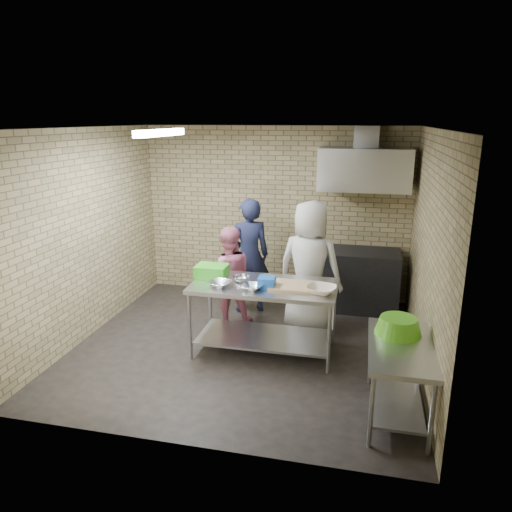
{
  "coord_description": "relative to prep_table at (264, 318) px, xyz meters",
  "views": [
    {
      "loc": [
        1.38,
        -5.44,
        2.81
      ],
      "look_at": [
        0.1,
        0.2,
        1.15
      ],
      "focal_mm": 33.9,
      "sensor_mm": 36.0,
      "label": 1
    }
  ],
  "objects": [
    {
      "name": "green_crate",
      "position": [
        -0.7,
        0.12,
        0.52
      ],
      "size": [
        0.39,
        0.29,
        0.16
      ],
      "primitive_type": "cube",
      "color": "green",
      "rests_on": "prep_table"
    },
    {
      "name": "hood_duct",
      "position": [
        1.09,
        1.9,
        2.11
      ],
      "size": [
        0.35,
        0.3,
        0.3
      ],
      "primitive_type": "cube",
      "color": "#A5A8AD",
      "rests_on": "back_wall"
    },
    {
      "name": "right_wall",
      "position": [
        1.84,
        0.05,
        0.91
      ],
      "size": [
        0.06,
        4.0,
        2.7
      ],
      "primitive_type": "cube",
      "color": "tan",
      "rests_on": "ground"
    },
    {
      "name": "floor",
      "position": [
        -0.26,
        0.05,
        -0.44
      ],
      "size": [
        4.2,
        4.2,
        0.0
      ],
      "primitive_type": "plane",
      "color": "black",
      "rests_on": "ground"
    },
    {
      "name": "mixing_bowl_b",
      "position": [
        -0.3,
        0.05,
        0.47
      ],
      "size": [
        0.25,
        0.25,
        0.07
      ],
      "primitive_type": "imported",
      "rotation": [
        0.0,
        0.0,
        -0.23
      ],
      "color": "#ADAFB4",
      "rests_on": "prep_table"
    },
    {
      "name": "side_counter",
      "position": [
        1.54,
        -1.05,
        -0.06
      ],
      "size": [
        0.6,
        1.2,
        0.75
      ],
      "primitive_type": "cube",
      "color": "silver",
      "rests_on": "floor"
    },
    {
      "name": "ceiling",
      "position": [
        -0.26,
        0.05,
        2.26
      ],
      "size": [
        4.2,
        4.2,
        0.0
      ],
      "primitive_type": "plane",
      "rotation": [
        3.14,
        0.0,
        0.0
      ],
      "color": "black",
      "rests_on": "ground"
    },
    {
      "name": "bottle_green",
      "position": [
        1.54,
        1.94,
        1.58
      ],
      "size": [
        0.06,
        0.06,
        0.15
      ],
      "primitive_type": "cylinder",
      "color": "green",
      "rests_on": "wall_shelf"
    },
    {
      "name": "cutting_board",
      "position": [
        0.35,
        -0.02,
        0.45
      ],
      "size": [
        0.54,
        0.41,
        0.03
      ],
      "primitive_type": "cube",
      "color": "tan",
      "rests_on": "prep_table"
    },
    {
      "name": "woman_pink",
      "position": [
        -0.65,
        0.7,
        0.26
      ],
      "size": [
        0.82,
        0.72,
        1.4
      ],
      "primitive_type": "imported",
      "rotation": [
        0.0,
        0.0,
        3.48
      ],
      "color": "#CB6B8A",
      "rests_on": "floor"
    },
    {
      "name": "green_basin",
      "position": [
        1.52,
        -0.8,
        0.4
      ],
      "size": [
        0.46,
        0.46,
        0.17
      ],
      "primitive_type": null,
      "color": "#59C626",
      "rests_on": "side_counter"
    },
    {
      "name": "mixing_bowl_c",
      "position": [
        -0.1,
        -0.22,
        0.47
      ],
      "size": [
        0.3,
        0.3,
        0.06
      ],
      "primitive_type": "imported",
      "rotation": [
        0.0,
        0.0,
        -0.23
      ],
      "color": "silver",
      "rests_on": "prep_table"
    },
    {
      "name": "range_hood",
      "position": [
        1.09,
        1.75,
        1.66
      ],
      "size": [
        1.3,
        0.6,
        0.6
      ],
      "primitive_type": "cube",
      "color": "silver",
      "rests_on": "back_wall"
    },
    {
      "name": "stove",
      "position": [
        1.09,
        1.7,
        0.01
      ],
      "size": [
        1.2,
        0.7,
        0.9
      ],
      "primitive_type": "cube",
      "color": "black",
      "rests_on": "floor"
    },
    {
      "name": "prep_table",
      "position": [
        0.0,
        0.0,
        0.0
      ],
      "size": [
        1.75,
        0.88,
        0.88
      ],
      "primitive_type": "cube",
      "color": "silver",
      "rests_on": "floor"
    },
    {
      "name": "ceramic_bowl",
      "position": [
        0.7,
        -0.15,
        0.48
      ],
      "size": [
        0.4,
        0.4,
        0.08
      ],
      "primitive_type": "imported",
      "rotation": [
        0.0,
        0.0,
        -0.23
      ],
      "color": "beige",
      "rests_on": "prep_table"
    },
    {
      "name": "back_wall",
      "position": [
        -0.26,
        2.05,
        0.91
      ],
      "size": [
        4.2,
        0.06,
        2.7
      ],
      "primitive_type": "cube",
      "color": "tan",
      "rests_on": "ground"
    },
    {
      "name": "bottle_red",
      "position": [
        1.14,
        1.94,
        1.59
      ],
      "size": [
        0.07,
        0.07,
        0.18
      ],
      "primitive_type": "cylinder",
      "color": "#B22619",
      "rests_on": "wall_shelf"
    },
    {
      "name": "woman_white",
      "position": [
        0.46,
        0.77,
        0.46
      ],
      "size": [
        0.97,
        0.73,
        1.79
      ],
      "primitive_type": "imported",
      "rotation": [
        0.0,
        0.0,
        2.94
      ],
      "color": "silver",
      "rests_on": "floor"
    },
    {
      "name": "man_navy",
      "position": [
        -0.49,
        1.24,
        0.42
      ],
      "size": [
        0.74,
        0.63,
        1.71
      ],
      "primitive_type": "imported",
      "rotation": [
        0.0,
        0.0,
        3.58
      ],
      "color": "black",
      "rests_on": "floor"
    },
    {
      "name": "left_wall",
      "position": [
        -2.36,
        0.05,
        0.91
      ],
      "size": [
        0.06,
        4.0,
        2.7
      ],
      "primitive_type": "cube",
      "color": "tan",
      "rests_on": "ground"
    },
    {
      "name": "blue_tub",
      "position": [
        0.05,
        -0.1,
        0.5
      ],
      "size": [
        0.19,
        0.19,
        0.13
      ],
      "primitive_type": "cube",
      "color": "blue",
      "rests_on": "prep_table"
    },
    {
      "name": "front_wall",
      "position": [
        -0.26,
        -1.95,
        0.91
      ],
      "size": [
        4.2,
        0.06,
        2.7
      ],
      "primitive_type": "cube",
      "color": "tan",
      "rests_on": "ground"
    },
    {
      "name": "wall_shelf",
      "position": [
        1.39,
        1.94,
        1.48
      ],
      "size": [
        0.8,
        0.2,
        0.04
      ],
      "primitive_type": "cube",
      "color": "#3F2B19",
      "rests_on": "back_wall"
    },
    {
      "name": "fluorescent_fixture",
      "position": [
        -1.26,
        0.05,
        2.2
      ],
      "size": [
        0.1,
        1.25,
        0.08
      ],
      "primitive_type": "cube",
      "color": "white",
      "rests_on": "ceiling"
    },
    {
      "name": "mixing_bowl_a",
      "position": [
        -0.5,
        -0.2,
        0.47
      ],
      "size": [
        0.33,
        0.33,
        0.07
      ],
      "primitive_type": "imported",
      "rotation": [
        0.0,
        0.0,
        -0.23
      ],
      "color": "silver",
      "rests_on": "prep_table"
    }
  ]
}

